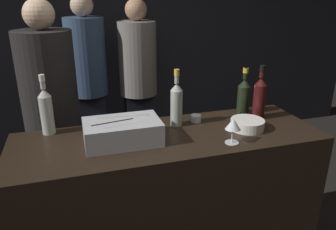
% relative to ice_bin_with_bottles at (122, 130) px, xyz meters
% --- Properties ---
extents(wall_back_chalkboard, '(6.40, 0.06, 2.80)m').
position_rel_ice_bin_with_bottles_xyz_m(wall_back_chalkboard, '(0.28, 2.10, 0.33)').
color(wall_back_chalkboard, black).
rests_on(wall_back_chalkboard, ground_plane).
extents(bar_counter, '(1.83, 0.62, 0.99)m').
position_rel_ice_bin_with_bottles_xyz_m(bar_counter, '(0.28, 0.01, -0.57)').
color(bar_counter, black).
rests_on(bar_counter, ground_plane).
extents(ice_bin_with_bottles, '(0.42, 0.26, 0.13)m').
position_rel_ice_bin_with_bottles_xyz_m(ice_bin_with_bottles, '(0.00, 0.00, 0.00)').
color(ice_bin_with_bottles, '#B7BABF').
rests_on(ice_bin_with_bottles, bar_counter).
extents(bowl_white, '(0.21, 0.21, 0.06)m').
position_rel_ice_bin_with_bottles_xyz_m(bowl_white, '(0.77, -0.04, -0.04)').
color(bowl_white, silver).
rests_on(bowl_white, bar_counter).
extents(wine_glass, '(0.09, 0.09, 0.15)m').
position_rel_ice_bin_with_bottles_xyz_m(wine_glass, '(0.59, -0.19, 0.04)').
color(wine_glass, silver).
rests_on(wine_glass, bar_counter).
extents(candle_votive, '(0.07, 0.07, 0.05)m').
position_rel_ice_bin_with_bottles_xyz_m(candle_votive, '(0.51, 0.17, -0.05)').
color(candle_votive, silver).
rests_on(candle_votive, bar_counter).
extents(champagne_bottle, '(0.09, 0.09, 0.32)m').
position_rel_ice_bin_with_bottles_xyz_m(champagne_bottle, '(0.88, 0.23, 0.06)').
color(champagne_bottle, black).
rests_on(champagne_bottle, bar_counter).
extents(white_wine_bottle, '(0.08, 0.08, 0.36)m').
position_rel_ice_bin_with_bottles_xyz_m(white_wine_bottle, '(-0.40, 0.25, 0.08)').
color(white_wine_bottle, '#B2B7AD').
rests_on(white_wine_bottle, bar_counter).
extents(red_wine_bottle_black_foil, '(0.08, 0.08, 0.36)m').
position_rel_ice_bin_with_bottles_xyz_m(red_wine_bottle_black_foil, '(0.93, 0.11, 0.08)').
color(red_wine_bottle_black_foil, '#380F0F').
rests_on(red_wine_bottle_black_foil, bar_counter).
extents(rose_wine_bottle, '(0.08, 0.08, 0.36)m').
position_rel_ice_bin_with_bottles_xyz_m(rose_wine_bottle, '(0.37, 0.15, 0.08)').
color(rose_wine_bottle, '#9EA899').
rests_on(rose_wine_bottle, bar_counter).
extents(person_in_hoodie, '(0.38, 0.38, 1.73)m').
position_rel_ice_bin_with_bottles_xyz_m(person_in_hoodie, '(0.41, 1.52, -0.10)').
color(person_in_hoodie, black).
rests_on(person_in_hoodie, ground_plane).
extents(person_blond_tee, '(0.40, 0.40, 1.76)m').
position_rel_ice_bin_with_bottles_xyz_m(person_blond_tee, '(-0.41, 0.75, -0.09)').
color(person_blond_tee, black).
rests_on(person_blond_tee, ground_plane).
extents(person_grey_polo, '(0.38, 0.38, 1.78)m').
position_rel_ice_bin_with_bottles_xyz_m(person_grey_polo, '(-0.08, 1.59, -0.08)').
color(person_grey_polo, black).
rests_on(person_grey_polo, ground_plane).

